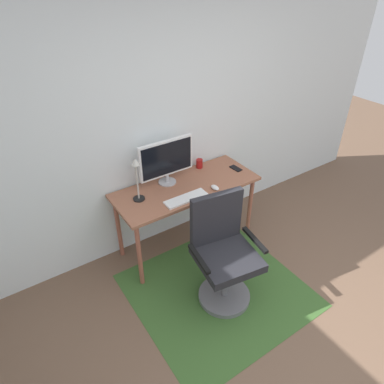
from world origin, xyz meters
The scene contains 11 objects.
ground_plane centered at (0.00, 0.00, 0.00)m, with size 12.00×12.00×0.00m, color brown.
wall_back centered at (0.00, 2.20, 1.30)m, with size 6.00×0.10×2.60m, color silver.
area_rug centered at (-0.17, 1.10, 0.00)m, with size 1.54×1.47×0.01m, color #375D29.
desk centered at (-0.05, 1.83, 0.68)m, with size 1.48×0.60×0.77m.
monitor centered at (-0.18, 1.99, 1.03)m, with size 0.58×0.18×0.46m.
keyboard centered at (-0.18, 1.63, 0.78)m, with size 0.43×0.13×0.02m, color white.
computer_mouse centered at (0.15, 1.62, 0.79)m, with size 0.06×0.10×0.03m, color white.
coffee_cup centered at (0.27, 2.06, 0.82)m, with size 0.07×0.07×0.10m, color #A01716.
cell_phone centered at (0.58, 1.82, 0.77)m, with size 0.07×0.14×0.01m, color black.
desk_lamp centered at (-0.55, 1.88, 1.04)m, with size 0.11×0.11×0.43m.
office_chair centered at (-0.16, 1.07, 0.47)m, with size 0.63×0.57×1.05m.
Camera 1 is at (-1.61, -0.60, 2.64)m, focal length 32.12 mm.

